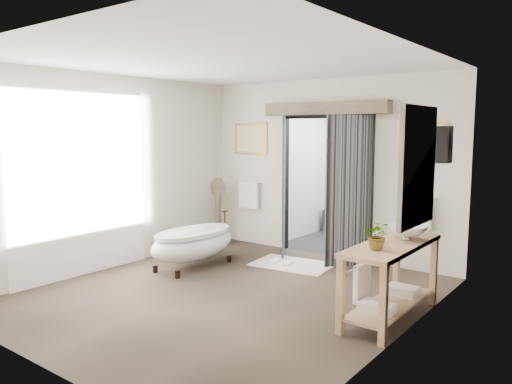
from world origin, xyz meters
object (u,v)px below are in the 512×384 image
Objects in this scene: vanity at (389,274)px; basin at (406,232)px; clawfoot_tub at (193,243)px; rug at (293,264)px.

vanity is 3.33× the size of basin.
vanity is at bearing -95.92° from basin.
clawfoot_tub is 1.32× the size of rug.
vanity is (3.18, -0.19, 0.13)m from clawfoot_tub.
rug is 2.49× the size of basin.
clawfoot_tub is 1.57m from rug.
clawfoot_tub is at bearing -138.15° from rug.
rug is at bearing 41.85° from clawfoot_tub.
rug is (-2.04, 1.21, -0.50)m from vanity.
basin is at bearing -23.28° from rug.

